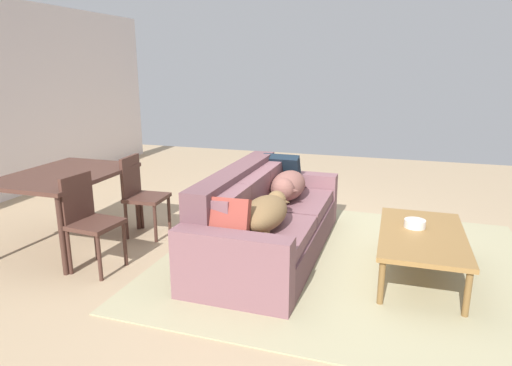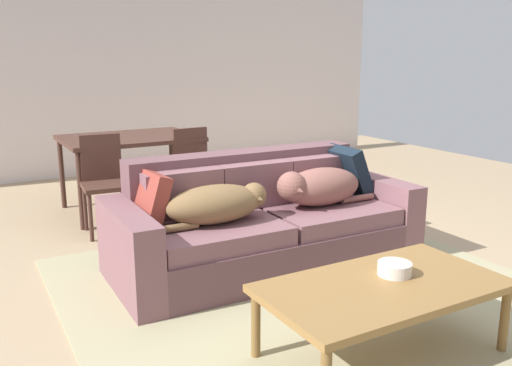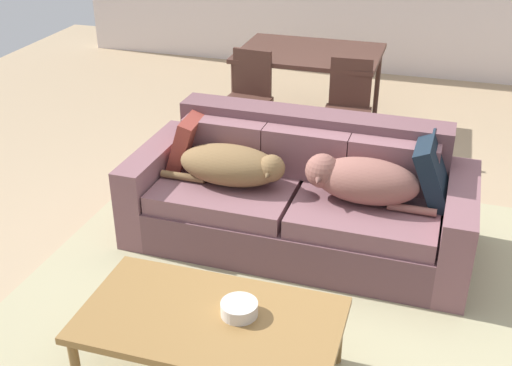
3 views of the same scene
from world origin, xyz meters
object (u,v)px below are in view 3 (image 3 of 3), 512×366
Objects in this scene: couch at (300,198)px; dog_on_left_cushion at (233,165)px; coffee_table at (210,323)px; dining_chair_near_left at (248,95)px; bowl_on_coffee_table at (239,309)px; throw_pillow_by_left_arm at (187,141)px; throw_pillow_by_right_arm at (434,172)px; dog_on_right_cushion at (360,180)px; dining_chair_near_right at (348,106)px; dining_table at (310,58)px.

dog_on_left_cushion is (-0.44, -0.14, 0.26)m from couch.
coffee_table is at bearing -93.33° from couch.
dog_on_left_cushion is 1.60m from dining_chair_near_left.
throw_pillow_by_left_arm is at bearing 120.61° from bowl_on_coffee_table.
dog_on_right_cushion is at bearing -158.42° from throw_pillow_by_right_arm.
dog_on_right_cushion is 1.28m from throw_pillow_by_left_arm.
bowl_on_coffee_table is at bearing -59.39° from throw_pillow_by_left_arm.
throw_pillow_by_right_arm is at bearing -63.72° from dining_chair_near_right.
dog_on_left_cushion is 0.65× the size of dining_table.
couch is 0.51m from dog_on_right_cushion.
couch is at bearing 85.55° from coffee_table.
coffee_table is (-0.53, -1.33, -0.22)m from dog_on_right_cushion.
dining_chair_near_right is (0.06, 2.82, 0.04)m from bowl_on_coffee_table.
dog_on_left_cushion is at bearing -27.47° from throw_pillow_by_left_arm.
couch is 0.91m from throw_pillow_by_right_arm.
couch is 12.43× the size of bowl_on_coffee_table.
dining_table is at bearing 76.60° from throw_pillow_by_left_arm.
bowl_on_coffee_table is 2.82m from dining_chair_near_right.
dining_table is 1.50× the size of dining_chair_near_right.
dog_on_left_cushion is at bearing -91.15° from dining_table.
dining_chair_near_right is at bearing 103.22° from dog_on_right_cushion.
dining_chair_near_left reaches higher than throw_pillow_by_left_arm.
dining_chair_near_right reaches higher than couch.
dining_chair_near_right is at bearing 86.18° from coffee_table.
dining_chair_near_left reaches higher than dog_on_right_cushion.
dining_table is (-0.28, 3.45, 0.33)m from coffee_table.
couch is 0.53m from dog_on_left_cushion.
throw_pillow_by_right_arm is at bearing 57.18° from coffee_table.
dining_chair_near_left is 0.90m from dining_chair_near_right.
throw_pillow_by_left_arm is at bearing -127.50° from dining_chair_near_right.
bowl_on_coffee_table is at bearing -94.15° from dining_chair_near_right.
couch is 5.51× the size of throw_pillow_by_right_arm.
dog_on_right_cushion is at bearing -9.32° from throw_pillow_by_left_arm.
dining_table is at bearing 96.95° from bowl_on_coffee_table.
coffee_table is (-0.97, -1.50, -0.26)m from throw_pillow_by_right_arm.
dining_chair_near_left is at bearing 106.68° from bowl_on_coffee_table.
dog_on_left_cushion is at bearing -70.82° from dining_chair_near_left.
dog_on_right_cushion is 2.01× the size of throw_pillow_by_right_arm.
dog_on_right_cushion is at bearing -16.79° from couch.
throw_pillow_by_left_arm is at bearing -103.40° from dining_table.
dining_chair_near_right reaches higher than coffee_table.
dining_chair_near_right is (-0.77, 1.38, -0.15)m from throw_pillow_by_right_arm.
dog_on_left_cushion is 0.98× the size of dining_chair_near_right.
dining_chair_near_right reaches higher than bowl_on_coffee_table.
throw_pillow_by_left_arm reaches higher than bowl_on_coffee_table.
bowl_on_coffee_table is at bearing -68.07° from dining_chair_near_left.
throw_pillow_by_right_arm is at bearing 3.84° from couch.
dining_chair_near_right reaches higher than dining_table.
dog_on_right_cushion is 0.65× the size of coffee_table.
throw_pillow_by_right_arm is (0.44, 0.17, 0.04)m from dog_on_right_cushion.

